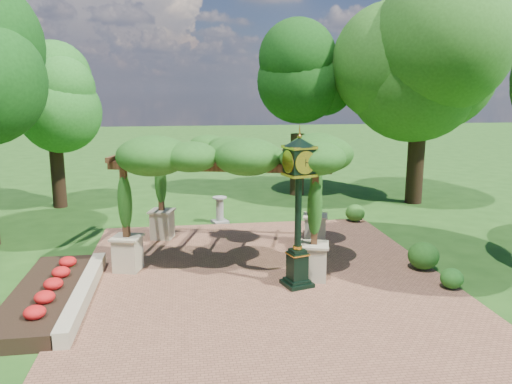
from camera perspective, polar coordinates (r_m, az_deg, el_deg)
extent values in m
plane|color=#1E4714|center=(12.81, 1.67, -11.96)|extent=(120.00, 120.00, 0.00)
cube|color=brown|center=(13.71, 0.93, -10.23)|extent=(10.00, 12.00, 0.04)
cube|color=#C6B793|center=(13.27, -19.07, -10.85)|extent=(0.35, 5.00, 0.40)
cube|color=red|center=(13.48, -22.90, -10.88)|extent=(1.50, 5.00, 0.36)
cube|color=black|center=(13.47, 4.70, -10.36)|extent=(0.87, 0.87, 0.11)
cube|color=black|center=(13.30, 4.73, -8.47)|extent=(0.54, 0.54, 0.79)
cube|color=gold|center=(13.18, 4.76, -7.04)|extent=(0.61, 0.61, 0.04)
cylinder|color=black|center=(12.86, 4.85, -2.24)|extent=(0.22, 0.22, 2.01)
cube|color=black|center=(12.61, 4.95, 3.56)|extent=(0.76, 0.76, 0.61)
cylinder|color=beige|center=(12.34, 5.68, 3.37)|extent=(0.51, 0.17, 0.53)
cone|color=black|center=(12.55, 4.99, 5.73)|extent=(0.98, 0.98, 0.22)
sphere|color=gold|center=(12.54, 5.00, 6.33)|extent=(0.12, 0.12, 0.12)
cube|color=#BCAF8C|center=(14.81, -14.45, -6.89)|extent=(0.85, 0.85, 0.95)
cube|color=#4F2F1B|center=(14.41, -14.75, -1.21)|extent=(0.21, 0.21, 1.95)
cube|color=#BCAF8C|center=(13.79, 6.59, -7.98)|extent=(0.85, 0.85, 0.95)
cube|color=#4F2F1B|center=(13.36, 6.74, -1.89)|extent=(0.21, 0.21, 1.95)
cube|color=#BCAF8C|center=(17.65, -10.66, -3.70)|extent=(0.85, 0.85, 0.95)
cube|color=#4F2F1B|center=(17.32, -10.85, 1.11)|extent=(0.21, 0.21, 1.95)
cube|color=#BCAF8C|center=(16.81, 6.77, -4.36)|extent=(0.85, 0.85, 0.95)
cube|color=#4F2F1B|center=(16.46, 6.90, 0.68)|extent=(0.21, 0.21, 1.95)
cube|color=#4F2F1B|center=(13.44, -4.49, 2.84)|extent=(5.93, 1.81, 0.23)
cube|color=#4F2F1B|center=(16.52, -2.23, 4.53)|extent=(5.93, 1.81, 0.23)
ellipsoid|color=#1F5016|center=(14.94, -3.26, 4.86)|extent=(6.93, 5.33, 1.06)
cube|color=gray|center=(19.57, -4.14, -3.40)|extent=(0.72, 0.72, 0.10)
cylinder|color=gray|center=(19.45, -4.16, -2.06)|extent=(0.37, 0.37, 0.94)
cylinder|color=gray|center=(19.34, -4.18, -0.64)|extent=(0.68, 0.68, 0.05)
ellipsoid|color=#225F1B|center=(14.12, 21.47, -9.17)|extent=(0.67, 0.67, 0.53)
ellipsoid|color=#205217|center=(15.24, 18.59, -6.92)|extent=(1.03, 1.03, 0.79)
ellipsoid|color=#265819|center=(19.94, 11.27, -2.35)|extent=(0.88, 0.88, 0.68)
cylinder|color=#301E12|center=(23.55, -21.66, 1.47)|extent=(0.59, 0.59, 2.59)
ellipsoid|color=#21621C|center=(23.24, -22.28, 9.58)|extent=(3.12, 3.12, 4.08)
cylinder|color=#372616|center=(24.58, 4.73, 3.16)|extent=(0.68, 0.68, 3.01)
ellipsoid|color=#113B0E|center=(24.31, 4.88, 12.24)|extent=(3.63, 3.63, 4.75)
cylinder|color=black|center=(23.79, 17.76, 3.15)|extent=(0.76, 0.76, 3.66)
ellipsoid|color=#265719|center=(23.60, 18.49, 14.55)|extent=(5.58, 5.58, 5.78)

